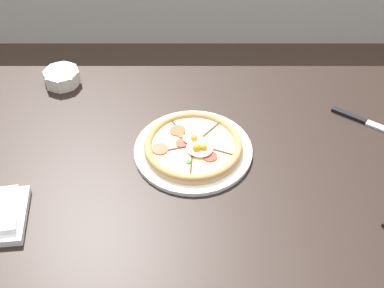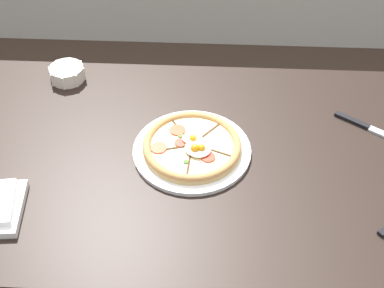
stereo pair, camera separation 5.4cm
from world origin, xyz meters
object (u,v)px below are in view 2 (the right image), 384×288
object	(u,v)px
dining_table	(168,181)
pizza	(192,147)
ramekin_bowl	(67,73)
knife_spare	(375,130)

from	to	relation	value
dining_table	pizza	distance (m)	0.14
dining_table	ramekin_bowl	bearing A→B (deg)	136.18
dining_table	pizza	xyz separation A→B (m)	(0.07, 0.02, 0.12)
ramekin_bowl	knife_spare	bearing A→B (deg)	-12.20
pizza	ramekin_bowl	size ratio (longest dim) A/B	2.81
knife_spare	ramekin_bowl	bearing A→B (deg)	-157.94
pizza	ramekin_bowl	bearing A→B (deg)	142.91
ramekin_bowl	knife_spare	xyz separation A→B (m)	(0.91, -0.20, -0.02)
dining_table	ramekin_bowl	distance (m)	0.48
pizza	dining_table	bearing A→B (deg)	-165.72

